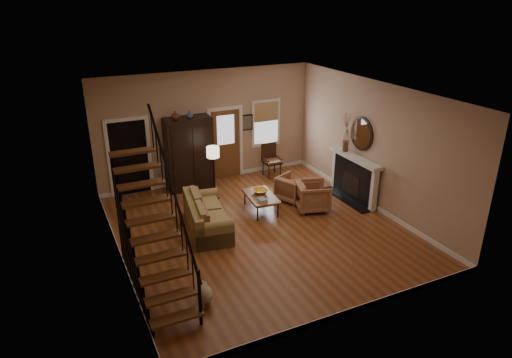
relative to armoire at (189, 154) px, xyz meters
name	(u,v)px	position (x,y,z in m)	size (l,w,h in m)	color
room	(215,151)	(0.29, -1.39, 0.46)	(7.00, 7.33, 3.30)	brown
staircase	(152,215)	(-2.08, -4.45, 0.55)	(0.94, 2.80, 3.20)	brown
fireplace	(355,174)	(3.83, -2.65, -0.31)	(0.33, 1.95, 2.30)	black
armoire	(189,154)	(0.00, 0.00, 0.00)	(1.30, 0.60, 2.10)	black
vase_a	(175,115)	(-0.35, -0.10, 1.17)	(0.24, 0.24, 0.25)	#4C2619
vase_b	(190,114)	(0.05, -0.10, 1.16)	(0.20, 0.20, 0.21)	#334C60
sofa	(207,215)	(-0.42, -2.61, -0.68)	(0.87, 2.01, 0.75)	olive
coffee_table	(261,203)	(1.17, -2.26, -0.83)	(0.68, 1.16, 0.45)	brown
bowl	(260,191)	(1.22, -2.11, -0.56)	(0.40, 0.40, 0.10)	gold
books	(262,200)	(1.05, -2.56, -0.58)	(0.21, 0.29, 0.05)	beige
armchair_left	(313,196)	(2.43, -2.75, -0.67)	(0.81, 0.83, 0.75)	brown
armchair_right	(293,188)	(2.26, -2.01, -0.71)	(0.74, 0.76, 0.69)	brown
floor_lamp	(214,173)	(0.36, -1.00, -0.30)	(0.34, 0.34, 1.49)	black
side_chair	(272,160)	(2.55, -0.20, -0.54)	(0.54, 0.54, 1.02)	#371D11
dog	(205,295)	(-1.41, -5.24, -0.88)	(0.28, 0.48, 0.35)	tan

